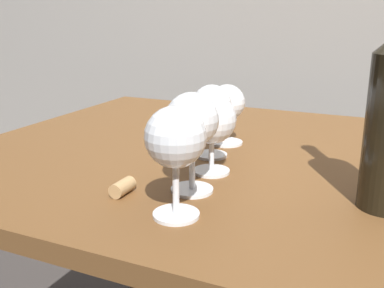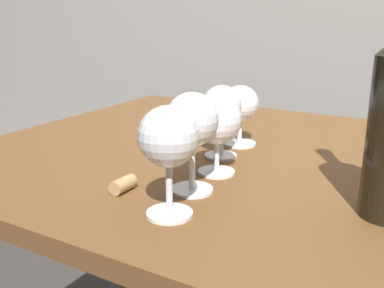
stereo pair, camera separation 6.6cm
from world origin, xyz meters
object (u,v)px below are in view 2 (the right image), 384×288
at_px(wine_glass_rose, 222,107).
at_px(cork, 123,185).
at_px(wine_glass_port, 168,140).
at_px(wine_glass_merlot, 240,105).
at_px(wine_glass_pinot, 192,122).
at_px(wine_glass_amber, 217,122).

xyz_separation_m(wine_glass_rose, cork, (-0.05, -0.22, -0.08)).
bearing_deg(wine_glass_port, wine_glass_rose, 102.07).
height_order(wine_glass_merlot, cork, wine_glass_merlot).
relative_size(wine_glass_pinot, wine_glass_merlot, 1.24).
xyz_separation_m(wine_glass_pinot, wine_glass_merlot, (-0.04, 0.26, -0.02)).
relative_size(wine_glass_port, wine_glass_merlot, 1.22).
xyz_separation_m(wine_glass_rose, wine_glass_merlot, (-0.00, 0.09, -0.01)).
bearing_deg(wine_glass_amber, wine_glass_rose, 112.29).
relative_size(wine_glass_rose, cork, 3.21).
xyz_separation_m(wine_glass_amber, wine_glass_merlot, (-0.04, 0.17, -0.01)).
height_order(wine_glass_amber, wine_glass_merlot, wine_glass_amber).
xyz_separation_m(wine_glass_port, wine_glass_pinot, (-0.02, 0.09, 0.00)).
relative_size(wine_glass_amber, wine_glass_merlot, 1.09).
bearing_deg(cork, wine_glass_pinot, 31.12).
xyz_separation_m(wine_glass_amber, wine_glass_rose, (-0.03, 0.08, 0.01)).
bearing_deg(cork, wine_glass_merlot, 81.68).
bearing_deg(cork, wine_glass_rose, 77.34).
bearing_deg(wine_glass_rose, wine_glass_pinot, -77.37).
bearing_deg(wine_glass_merlot, cork, -98.32).
bearing_deg(wine_glass_amber, wine_glass_port, -83.05).
relative_size(wine_glass_amber, cork, 3.15).
distance_m(wine_glass_amber, wine_glass_rose, 0.09).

